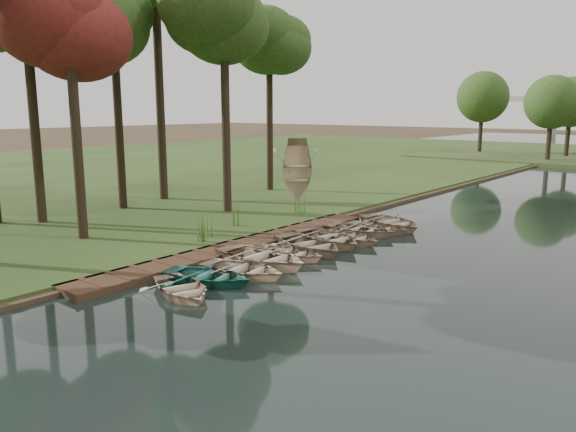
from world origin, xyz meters
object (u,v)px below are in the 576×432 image
Objects in this scene: rowboat_0 at (181,286)px; stored_rowboat at (297,196)px; boardwalk at (242,247)px; rowboat_2 at (242,267)px; rowboat_1 at (208,274)px.

stored_rowboat is at bearing 44.84° from rowboat_0.
boardwalk is 5.32× the size of rowboat_0.
rowboat_2 reaches higher than boardwalk.
stored_rowboat is at bearing 21.41° from rowboat_2.
stored_rowboat is (-7.40, 12.46, 0.31)m from rowboat_2.
rowboat_0 is 0.94× the size of rowboat_1.
rowboat_2 is at bearing -29.45° from rowboat_1.
stored_rowboat reaches higher than rowboat_0.
rowboat_0 reaches higher than boardwalk.
rowboat_1 is (-0.27, 1.38, 0.02)m from rowboat_0.
stored_rowboat is (-7.07, 13.79, 0.32)m from rowboat_1.
stored_rowboat is (-4.68, 9.64, 0.55)m from boardwalk.
rowboat_2 is at bearing 17.60° from rowboat_0.
boardwalk is 3.93m from rowboat_2.
rowboat_0 is 0.92× the size of rowboat_2.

